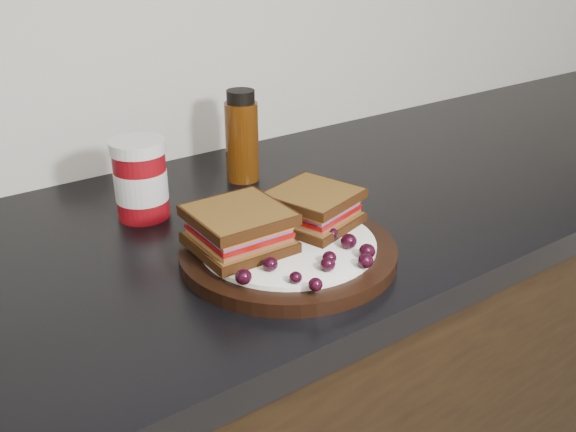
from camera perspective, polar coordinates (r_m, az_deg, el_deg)
name	(u,v)px	position (r m, az deg, el deg)	size (l,w,h in m)	color
countertop	(133,269)	(0.87, -13.65, -4.59)	(3.98, 0.60, 0.04)	black
plate	(288,252)	(0.83, 0.00, -3.20)	(0.28, 0.28, 0.02)	black
sandwich_left	(239,229)	(0.80, -4.39, -1.13)	(0.11, 0.11, 0.05)	brown
sandwich_right	(313,208)	(0.86, 2.28, 0.75)	(0.11, 0.11, 0.05)	brown
grape_0	(243,277)	(0.73, -3.98, -5.41)	(0.02, 0.02, 0.02)	black
grape_1	(270,264)	(0.75, -1.58, -4.28)	(0.02, 0.02, 0.02)	black
grape_2	(296,277)	(0.73, 0.69, -5.48)	(0.02, 0.02, 0.01)	black
grape_3	(316,284)	(0.71, 2.46, -6.09)	(0.02, 0.02, 0.02)	black
grape_4	(328,264)	(0.75, 3.56, -4.30)	(0.02, 0.02, 0.02)	black
grape_5	(329,258)	(0.77, 3.70, -3.73)	(0.02, 0.02, 0.02)	black
grape_6	(366,261)	(0.76, 6.91, -3.99)	(0.02, 0.02, 0.02)	black
grape_7	(367,251)	(0.78, 7.05, -3.13)	(0.02, 0.02, 0.02)	black
grape_8	(349,241)	(0.80, 5.42, -2.24)	(0.02, 0.02, 0.02)	black
grape_9	(332,234)	(0.82, 3.92, -1.59)	(0.02, 0.02, 0.02)	black
grape_10	(348,216)	(0.87, 5.34, -0.02)	(0.02, 0.02, 0.02)	black
grape_11	(334,221)	(0.86, 4.09, -0.46)	(0.02, 0.02, 0.02)	black
grape_12	(320,212)	(0.88, 2.86, 0.33)	(0.02, 0.02, 0.02)	black
grape_13	(305,209)	(0.89, 1.52, 0.64)	(0.02, 0.02, 0.02)	black
grape_14	(230,233)	(0.83, -5.21, -1.51)	(0.01, 0.01, 0.01)	black
grape_15	(245,236)	(0.82, -3.81, -1.80)	(0.02, 0.02, 0.02)	black
grape_16	(227,257)	(0.77, -5.42, -3.66)	(0.02, 0.02, 0.02)	black
grape_17	(245,252)	(0.78, -3.80, -3.24)	(0.02, 0.02, 0.02)	black
grape_18	(233,236)	(0.82, -4.93, -1.75)	(0.02, 0.02, 0.02)	black
grape_19	(234,242)	(0.81, -4.86, -2.35)	(0.02, 0.02, 0.02)	black
grape_20	(258,252)	(0.78, -2.68, -3.21)	(0.02, 0.02, 0.01)	black
condiment_jar	(141,179)	(0.95, -12.96, 3.20)	(0.08, 0.08, 0.12)	maroon
oil_bottle	(242,136)	(1.06, -4.13, 7.11)	(0.05, 0.05, 0.15)	#452106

